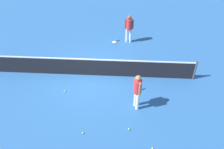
# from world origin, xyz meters

# --- Properties ---
(ground_plane) EXTENTS (40.00, 40.00, 0.00)m
(ground_plane) POSITION_xyz_m (0.00, 0.00, 0.00)
(ground_plane) COLOR #265693
(court_net) EXTENTS (10.09, 0.09, 1.07)m
(court_net) POSITION_xyz_m (0.00, 0.00, 0.50)
(court_net) COLOR #4C4C51
(court_net) RESTS_ON ground_plane
(player_near_side) EXTENTS (0.44, 0.52, 1.70)m
(player_near_side) POSITION_xyz_m (2.19, -2.09, 1.01)
(player_near_side) COLOR white
(player_near_side) RESTS_ON ground_plane
(player_far_side) EXTENTS (0.53, 0.37, 1.70)m
(player_far_side) POSITION_xyz_m (1.81, 3.35, 1.01)
(player_far_side) COLOR white
(player_far_side) RESTS_ON ground_plane
(tennis_racket_near_player) EXTENTS (0.58, 0.46, 0.03)m
(tennis_racket_near_player) POSITION_xyz_m (2.29, -1.09, 0.01)
(tennis_racket_near_player) COLOR black
(tennis_racket_near_player) RESTS_ON ground_plane
(tennis_racket_far_player) EXTENTS (0.56, 0.51, 0.03)m
(tennis_racket_far_player) POSITION_xyz_m (0.98, 3.25, 0.01)
(tennis_racket_far_player) COLOR blue
(tennis_racket_far_player) RESTS_ON ground_plane
(tennis_ball_near_player) EXTENTS (0.07, 0.07, 0.07)m
(tennis_ball_near_player) POSITION_xyz_m (-1.06, -1.32, 0.03)
(tennis_ball_near_player) COLOR #C6E033
(tennis_ball_near_player) RESTS_ON ground_plane
(tennis_ball_by_net) EXTENTS (0.07, 0.07, 0.07)m
(tennis_ball_by_net) POSITION_xyz_m (0.13, -3.64, 0.03)
(tennis_ball_by_net) COLOR #C6E033
(tennis_ball_by_net) RESTS_ON ground_plane
(tennis_ball_baseline) EXTENTS (0.07, 0.07, 0.07)m
(tennis_ball_baseline) POSITION_xyz_m (1.89, -3.35, 0.03)
(tennis_ball_baseline) COLOR #C6E033
(tennis_ball_baseline) RESTS_ON ground_plane
(tennis_ball_stray_left) EXTENTS (0.07, 0.07, 0.07)m
(tennis_ball_stray_left) POSITION_xyz_m (2.75, -4.18, 0.03)
(tennis_ball_stray_left) COLOR #C6E033
(tennis_ball_stray_left) RESTS_ON ground_plane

